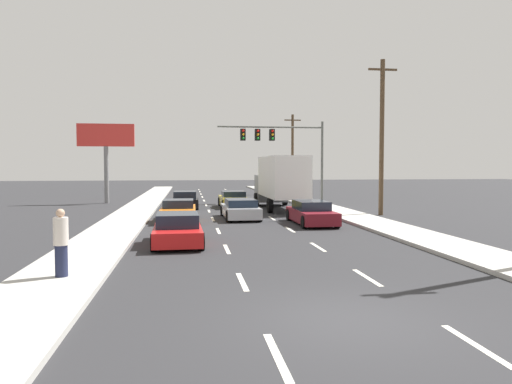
{
  "coord_description": "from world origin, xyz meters",
  "views": [
    {
      "loc": [
        -3.08,
        -9.0,
        3.02
      ],
      "look_at": [
        0.82,
        18.71,
        1.51
      ],
      "focal_mm": 34.02,
      "sensor_mm": 36.0,
      "label": 1
    }
  ],
  "objects_px": {
    "car_yellow": "(233,200)",
    "utility_pole_mid": "(382,136)",
    "box_truck": "(280,180)",
    "car_black": "(185,200)",
    "roadside_billboard": "(106,146)",
    "traffic_signal_mast": "(275,140)",
    "car_silver": "(240,209)",
    "car_maroon": "(311,213)",
    "utility_pole_far": "(292,153)",
    "pedestrian_near_corner": "(61,243)",
    "car_orange": "(178,211)",
    "car_red": "(178,230)"
  },
  "relations": [
    {
      "from": "car_orange",
      "to": "traffic_signal_mast",
      "type": "xyz_separation_m",
      "value": [
        7.69,
        12.96,
        4.62
      ]
    },
    {
      "from": "utility_pole_far",
      "to": "pedestrian_near_corner",
      "type": "distance_m",
      "value": 41.6
    },
    {
      "from": "car_silver",
      "to": "utility_pole_far",
      "type": "xyz_separation_m",
      "value": [
        8.37,
        24.39,
        3.89
      ]
    },
    {
      "from": "car_black",
      "to": "box_truck",
      "type": "relative_size",
      "value": 0.45
    },
    {
      "from": "utility_pole_far",
      "to": "roadside_billboard",
      "type": "height_order",
      "value": "utility_pole_far"
    },
    {
      "from": "car_black",
      "to": "utility_pole_mid",
      "type": "bearing_deg",
      "value": -29.12
    },
    {
      "from": "car_silver",
      "to": "traffic_signal_mast",
      "type": "distance_m",
      "value": 13.73
    },
    {
      "from": "car_maroon",
      "to": "pedestrian_near_corner",
      "type": "relative_size",
      "value": 2.62
    },
    {
      "from": "car_red",
      "to": "car_maroon",
      "type": "bearing_deg",
      "value": 39.83
    },
    {
      "from": "car_silver",
      "to": "box_truck",
      "type": "xyz_separation_m",
      "value": [
        3.34,
        5.36,
        1.54
      ]
    },
    {
      "from": "car_black",
      "to": "utility_pole_far",
      "type": "xyz_separation_m",
      "value": [
        11.53,
        16.9,
        3.88
      ]
    },
    {
      "from": "car_black",
      "to": "car_silver",
      "type": "relative_size",
      "value": 0.91
    },
    {
      "from": "traffic_signal_mast",
      "to": "roadside_billboard",
      "type": "distance_m",
      "value": 13.72
    },
    {
      "from": "box_truck",
      "to": "utility_pole_mid",
      "type": "relative_size",
      "value": 0.97
    },
    {
      "from": "car_silver",
      "to": "box_truck",
      "type": "relative_size",
      "value": 0.5
    },
    {
      "from": "car_orange",
      "to": "car_yellow",
      "type": "distance_m",
      "value": 9.28
    },
    {
      "from": "pedestrian_near_corner",
      "to": "car_black",
      "type": "bearing_deg",
      "value": 82.02
    },
    {
      "from": "car_black",
      "to": "traffic_signal_mast",
      "type": "xyz_separation_m",
      "value": [
        7.38,
        4.73,
        4.61
      ]
    },
    {
      "from": "car_maroon",
      "to": "car_red",
      "type": "bearing_deg",
      "value": -140.17
    },
    {
      "from": "car_yellow",
      "to": "box_truck",
      "type": "xyz_separation_m",
      "value": [
        3.03,
        -2.37,
        1.53
      ]
    },
    {
      "from": "car_maroon",
      "to": "roadside_billboard",
      "type": "xyz_separation_m",
      "value": [
        -12.86,
        16.07,
        4.09
      ]
    },
    {
      "from": "car_yellow",
      "to": "utility_pole_mid",
      "type": "distance_m",
      "value": 11.74
    },
    {
      "from": "car_yellow",
      "to": "box_truck",
      "type": "bearing_deg",
      "value": -38.1
    },
    {
      "from": "car_black",
      "to": "car_orange",
      "type": "relative_size",
      "value": 1.0
    },
    {
      "from": "traffic_signal_mast",
      "to": "pedestrian_near_corner",
      "type": "xyz_separation_m",
      "value": [
        -10.45,
        -26.63,
        -4.14
      ]
    },
    {
      "from": "car_black",
      "to": "car_red",
      "type": "height_order",
      "value": "car_black"
    },
    {
      "from": "box_truck",
      "to": "car_yellow",
      "type": "bearing_deg",
      "value": 141.9
    },
    {
      "from": "car_black",
      "to": "roadside_billboard",
      "type": "xyz_separation_m",
      "value": [
        -6.31,
        5.5,
        4.09
      ]
    },
    {
      "from": "roadside_billboard",
      "to": "pedestrian_near_corner",
      "type": "relative_size",
      "value": 3.62
    },
    {
      "from": "car_maroon",
      "to": "car_orange",
      "type": "bearing_deg",
      "value": 161.25
    },
    {
      "from": "car_orange",
      "to": "car_maroon",
      "type": "height_order",
      "value": "car_maroon"
    },
    {
      "from": "utility_pole_mid",
      "to": "roadside_billboard",
      "type": "distance_m",
      "value": 21.94
    },
    {
      "from": "car_silver",
      "to": "box_truck",
      "type": "bearing_deg",
      "value": 58.05
    },
    {
      "from": "car_black",
      "to": "pedestrian_near_corner",
      "type": "height_order",
      "value": "pedestrian_near_corner"
    },
    {
      "from": "car_red",
      "to": "roadside_billboard",
      "type": "distance_m",
      "value": 22.91
    },
    {
      "from": "utility_pole_far",
      "to": "roadside_billboard",
      "type": "xyz_separation_m",
      "value": [
        -17.84,
        -11.4,
        0.22
      ]
    },
    {
      "from": "box_truck",
      "to": "pedestrian_near_corner",
      "type": "xyz_separation_m",
      "value": [
        -9.58,
        -19.77,
        -1.06
      ]
    },
    {
      "from": "car_red",
      "to": "utility_pole_mid",
      "type": "height_order",
      "value": "utility_pole_mid"
    },
    {
      "from": "traffic_signal_mast",
      "to": "utility_pole_mid",
      "type": "height_order",
      "value": "utility_pole_mid"
    },
    {
      "from": "roadside_billboard",
      "to": "pedestrian_near_corner",
      "type": "xyz_separation_m",
      "value": [
        3.24,
        -27.4,
        -3.63
      ]
    },
    {
      "from": "roadside_billboard",
      "to": "car_orange",
      "type": "bearing_deg",
      "value": -66.41
    },
    {
      "from": "pedestrian_near_corner",
      "to": "utility_pole_mid",
      "type": "bearing_deg",
      "value": 45.43
    },
    {
      "from": "car_maroon",
      "to": "utility_pole_mid",
      "type": "distance_m",
      "value": 7.93
    },
    {
      "from": "car_yellow",
      "to": "roadside_billboard",
      "type": "distance_m",
      "value": 11.85
    },
    {
      "from": "traffic_signal_mast",
      "to": "utility_pole_far",
      "type": "relative_size",
      "value": 1.04
    },
    {
      "from": "car_maroon",
      "to": "utility_pole_mid",
      "type": "height_order",
      "value": "utility_pole_mid"
    },
    {
      "from": "traffic_signal_mast",
      "to": "pedestrian_near_corner",
      "type": "bearing_deg",
      "value": -111.42
    },
    {
      "from": "car_orange",
      "to": "pedestrian_near_corner",
      "type": "bearing_deg",
      "value": -101.4
    },
    {
      "from": "car_silver",
      "to": "pedestrian_near_corner",
      "type": "relative_size",
      "value": 2.58
    },
    {
      "from": "utility_pole_far",
      "to": "roadside_billboard",
      "type": "bearing_deg",
      "value": -147.44
    }
  ]
}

